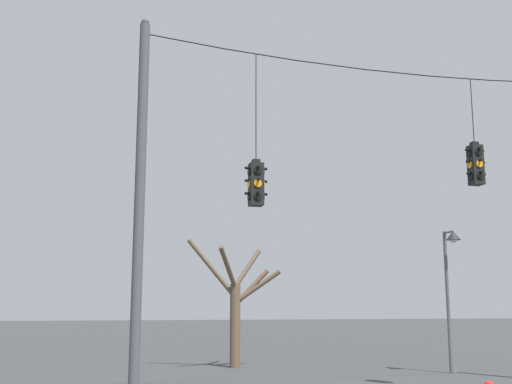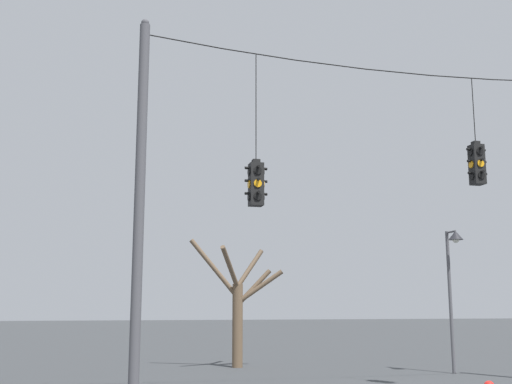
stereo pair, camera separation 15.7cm
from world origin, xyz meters
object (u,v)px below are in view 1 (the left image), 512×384
(street_lamp, at_px, (451,264))
(bare_tree, at_px, (236,305))
(utility_pole_left, at_px, (139,203))
(traffic_light_near_left_pole, at_px, (256,183))
(traffic_light_over_intersection, at_px, (476,164))

(street_lamp, xyz_separation_m, bare_tree, (-6.78, 4.25, -1.41))
(utility_pole_left, height_order, street_lamp, utility_pole_left)
(utility_pole_left, bearing_deg, bare_tree, 63.61)
(traffic_light_near_left_pole, bearing_deg, street_lamp, 29.79)
(street_lamp, distance_m, bare_tree, 8.13)
(utility_pole_left, distance_m, bare_tree, 10.38)
(street_lamp, bearing_deg, traffic_light_near_left_pole, -150.21)
(traffic_light_near_left_pole, bearing_deg, bare_tree, 79.94)
(traffic_light_over_intersection, distance_m, bare_tree, 10.93)
(street_lamp, bearing_deg, utility_pole_left, -156.93)
(traffic_light_near_left_pole, bearing_deg, traffic_light_over_intersection, -0.00)
(utility_pole_left, bearing_deg, street_lamp, 23.07)
(traffic_light_near_left_pole, relative_size, traffic_light_over_intersection, 1.30)
(utility_pole_left, xyz_separation_m, bare_tree, (4.49, 9.05, -2.35))
(traffic_light_over_intersection, xyz_separation_m, bare_tree, (-4.76, 9.05, -3.84))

